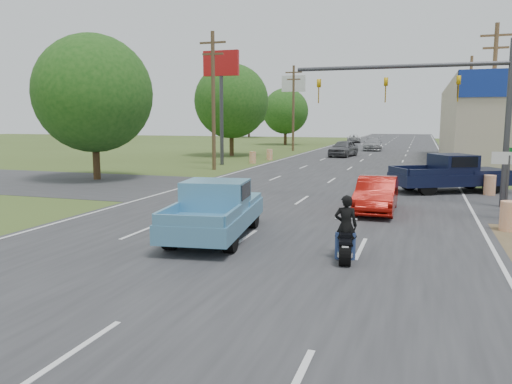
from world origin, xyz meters
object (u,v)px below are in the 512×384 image
(distant_car_grey, at_px, (343,148))
(distant_car_silver, at_px, (373,144))
(navy_pickup, at_px, (453,173))
(distant_car_white, at_px, (354,139))
(motorcycle, at_px, (345,244))
(blue_pickup, at_px, (216,209))
(red_convertible, at_px, (376,195))
(rider, at_px, (346,230))

(distant_car_grey, distance_m, distant_car_silver, 11.75)
(navy_pickup, relative_size, distant_car_white, 1.35)
(motorcycle, distance_m, navy_pickup, 14.84)
(blue_pickup, bearing_deg, motorcycle, -25.96)
(red_convertible, xyz_separation_m, motorcycle, (-0.17, -7.38, -0.26))
(red_convertible, bearing_deg, blue_pickup, -126.82)
(distant_car_silver, height_order, distant_car_white, distant_car_silver)
(red_convertible, distance_m, distant_car_silver, 41.98)
(motorcycle, relative_size, rider, 1.20)
(distant_car_silver, bearing_deg, rider, -89.22)
(motorcycle, relative_size, distant_car_grey, 0.40)
(rider, xyz_separation_m, blue_pickup, (-4.27, 1.37, 0.09))
(red_convertible, xyz_separation_m, distant_car_white, (-8.92, 62.22, -0.06))
(blue_pickup, height_order, distant_car_grey, blue_pickup)
(red_convertible, xyz_separation_m, distant_car_silver, (-4.00, 41.79, 0.08))
(distant_car_white, bearing_deg, rider, 88.88)
(red_convertible, height_order, motorcycle, red_convertible)
(navy_pickup, distance_m, distant_car_grey, 24.83)
(motorcycle, xyz_separation_m, blue_pickup, (-4.27, 1.41, 0.47))
(distant_car_grey, bearing_deg, distant_car_white, 105.28)
(red_convertible, relative_size, distant_car_silver, 0.79)
(distant_car_grey, bearing_deg, navy_pickup, -58.92)
(motorcycle, bearing_deg, distant_car_silver, 86.57)
(red_convertible, xyz_separation_m, navy_pickup, (3.21, 7.06, 0.28))
(red_convertible, relative_size, rider, 2.60)
(motorcycle, height_order, rider, rider)
(red_convertible, distance_m, navy_pickup, 7.76)
(rider, distance_m, distant_car_white, 70.11)
(blue_pickup, bearing_deg, navy_pickup, 51.91)
(blue_pickup, distance_m, distant_car_white, 68.34)
(red_convertible, distance_m, rider, 7.34)
(motorcycle, relative_size, distant_car_silver, 0.37)
(navy_pickup, distance_m, distant_car_white, 56.49)
(blue_pickup, distance_m, distant_car_silver, 47.76)
(motorcycle, bearing_deg, distant_car_white, 89.27)
(rider, bearing_deg, distant_car_white, -90.73)
(distant_car_white, bearing_deg, distant_car_grey, 87.24)
(rider, bearing_deg, blue_pickup, -25.71)
(motorcycle, height_order, distant_car_white, distant_car_white)
(motorcycle, xyz_separation_m, rider, (-0.01, 0.04, 0.38))
(distant_car_white, bearing_deg, red_convertible, 89.87)
(blue_pickup, height_order, distant_car_silver, blue_pickup)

